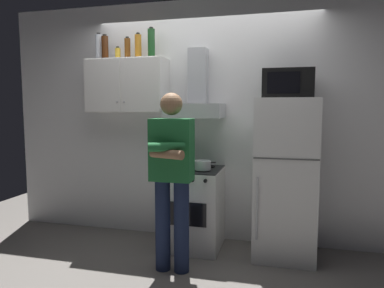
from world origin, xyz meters
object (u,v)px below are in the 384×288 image
stove_oven (193,208)px  person_standing (172,175)px  cooking_pot (203,165)px  bottle_rum_dark (105,48)px  bottle_liquor_amber (138,47)px  bottle_vodka_clear (99,47)px  bottle_wine_green (151,44)px  refrigerator (285,178)px  microwave (288,84)px  range_hood (196,99)px  bottle_beer_brown (127,49)px  bottle_spice_jar (118,54)px  upper_cabinet (127,86)px

stove_oven → person_standing: size_ratio=0.53×
cooking_pot → bottle_rum_dark: (-1.19, 0.23, 1.26)m
bottle_liquor_amber → bottle_vodka_clear: (-0.49, 0.01, 0.01)m
cooking_pot → bottle_liquor_amber: 1.52m
bottle_wine_green → bottle_vodka_clear: size_ratio=1.09×
bottle_liquor_amber → bottle_wine_green: bearing=3.7°
cooking_pot → bottle_vodka_clear: size_ratio=0.88×
refrigerator → microwave: (-0.00, 0.02, 0.94)m
stove_oven → bottle_vodka_clear: (-1.16, 0.15, 1.77)m
range_hood → bottle_beer_brown: bearing=178.1°
microwave → bottle_vodka_clear: bottle_vodka_clear is taller
bottle_beer_brown → bottle_liquor_amber: (0.14, -0.02, 0.02)m
bottle_spice_jar → bottle_beer_brown: (0.12, 0.01, 0.05)m
cooking_pot → bottle_wine_green: size_ratio=0.80×
bottle_spice_jar → cooking_pot: bearing=-14.1°
microwave → cooking_pot: microwave is taller
refrigerator → upper_cabinet: bearing=175.9°
refrigerator → bottle_liquor_amber: bearing=175.3°
bottle_rum_dark → bottle_liquor_amber: bottle_liquor_amber is taller
stove_oven → bottle_beer_brown: bearing=169.2°
bottle_beer_brown → bottle_vodka_clear: size_ratio=0.81×
refrigerator → bottle_beer_brown: 2.23m
range_hood → refrigerator: bearing=-7.5°
bottle_spice_jar → bottle_liquor_amber: bearing=-2.0°
microwave → bottle_liquor_amber: 1.68m
microwave → bottle_vodka_clear: 2.16m
upper_cabinet → bottle_spice_jar: bearing=171.2°
range_hood → person_standing: bearing=-93.9°
bottle_vodka_clear → bottle_liquor_amber: bearing=-1.6°
microwave → bottle_spice_jar: bearing=176.2°
upper_cabinet → bottle_liquor_amber: bearing=4.1°
refrigerator → bottle_liquor_amber: 2.13m
bottle_wine_green → bottle_vodka_clear: (-0.64, 0.00, -0.01)m
bottle_vodka_clear → microwave: bearing=-3.5°
stove_oven → range_hood: bearing=90.0°
upper_cabinet → person_standing: (0.75, -0.73, -0.85)m
range_hood → refrigerator: range_hood is taller
refrigerator → person_standing: (-1.00, -0.61, 0.10)m
stove_oven → bottle_beer_brown: (-0.80, 0.15, 1.74)m
range_hood → bottle_liquor_amber: (-0.67, 0.01, 0.59)m
microwave → cooking_pot: size_ratio=1.77×
range_hood → bottle_liquor_amber: bearing=179.3°
bottle_spice_jar → bottle_rum_dark: 0.16m
bottle_rum_dark → bottle_liquor_amber: (0.40, 0.02, 0.00)m
bottle_rum_dark → refrigerator: bearing=-3.3°
stove_oven → refrigerator: size_ratio=0.55×
microwave → upper_cabinet: bearing=176.5°
upper_cabinet → bottle_vodka_clear: 0.57m
bottle_beer_brown → bottle_liquor_amber: bottle_liquor_amber is taller
range_hood → bottle_vodka_clear: bearing=178.9°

